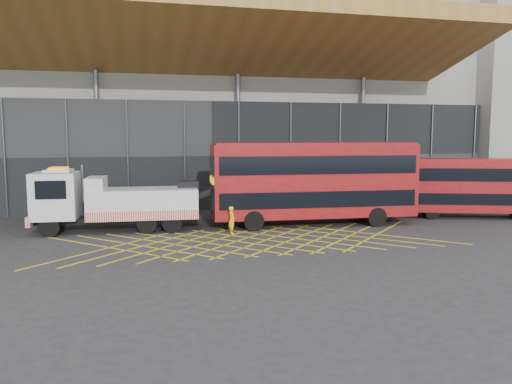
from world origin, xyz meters
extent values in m
plane|color=#252527|center=(0.00, 0.00, 0.00)|extent=(120.00, 120.00, 0.00)
cube|color=gold|center=(-4.80, 0.00, 0.01)|extent=(7.16, 7.16, 0.01)
cube|color=gold|center=(-4.80, 0.00, 0.01)|extent=(7.16, 7.16, 0.01)
cube|color=gold|center=(-3.20, 0.00, 0.01)|extent=(7.16, 7.16, 0.01)
cube|color=gold|center=(-3.20, 0.00, 0.01)|extent=(7.16, 7.16, 0.01)
cube|color=gold|center=(-1.60, 0.00, 0.01)|extent=(7.16, 7.16, 0.01)
cube|color=gold|center=(-1.60, 0.00, 0.01)|extent=(7.16, 7.16, 0.01)
cube|color=gold|center=(0.00, 0.00, 0.01)|extent=(7.16, 7.16, 0.01)
cube|color=gold|center=(0.00, 0.00, 0.01)|extent=(7.16, 7.16, 0.01)
cube|color=gold|center=(1.60, 0.00, 0.01)|extent=(7.16, 7.16, 0.01)
cube|color=gold|center=(1.60, 0.00, 0.01)|extent=(7.16, 7.16, 0.01)
cube|color=gold|center=(3.20, 0.00, 0.01)|extent=(7.16, 7.16, 0.01)
cube|color=gold|center=(3.20, 0.00, 0.01)|extent=(7.16, 7.16, 0.01)
cube|color=gold|center=(4.80, 0.00, 0.01)|extent=(7.16, 7.16, 0.01)
cube|color=gold|center=(4.80, 0.00, 0.01)|extent=(7.16, 7.16, 0.01)
cube|color=gold|center=(6.40, 0.00, 0.01)|extent=(7.16, 7.16, 0.01)
cube|color=gold|center=(6.40, 0.00, 0.01)|extent=(7.16, 7.16, 0.01)
cube|color=gold|center=(8.00, 0.00, 0.01)|extent=(7.16, 7.16, 0.01)
cube|color=gold|center=(8.00, 0.00, 0.01)|extent=(7.16, 7.16, 0.01)
cube|color=gold|center=(9.60, 0.00, 0.01)|extent=(7.16, 7.16, 0.01)
cube|color=gold|center=(9.60, 0.00, 0.01)|extent=(7.16, 7.16, 0.01)
cube|color=gray|center=(2.00, 19.00, 9.00)|extent=(55.00, 14.00, 18.00)
cube|color=black|center=(2.00, 11.70, 4.00)|extent=(55.00, 0.80, 8.00)
cube|color=olive|center=(0.00, 8.00, 11.50)|extent=(40.00, 11.93, 4.07)
cylinder|color=#595B60|center=(-6.00, 11.50, 5.00)|extent=(0.36, 0.36, 10.00)
cylinder|color=#595B60|center=(4.00, 11.50, 5.00)|extent=(0.36, 0.36, 10.00)
cylinder|color=#595B60|center=(14.00, 11.50, 5.00)|extent=(0.36, 0.36, 10.00)
cube|color=black|center=(-4.46, 4.35, 0.70)|extent=(9.55, 1.52, 0.35)
cube|color=silver|center=(-7.86, 4.54, 2.15)|extent=(2.54, 2.63, 2.60)
cube|color=black|center=(-9.08, 4.60, 2.60)|extent=(0.17, 2.20, 1.10)
cube|color=red|center=(-9.11, 4.61, 0.85)|extent=(0.39, 2.61, 0.55)
cube|color=orange|center=(-7.66, 4.53, 3.68)|extent=(0.97, 1.25, 0.12)
cube|color=silver|center=(-3.06, 4.27, 1.65)|extent=(6.33, 2.84, 1.60)
cube|color=red|center=(-3.13, 2.99, 1.05)|extent=(6.20, 0.40, 0.55)
cube|color=silver|center=(-5.66, 4.41, 2.80)|extent=(1.13, 2.45, 0.70)
cube|color=black|center=(-0.47, 4.13, 2.60)|extent=(1.23, 0.57, 0.50)
cube|color=black|center=(0.53, 4.07, 2.10)|extent=(2.20, 0.47, 1.08)
cylinder|color=black|center=(-8.12, 3.50, 0.55)|extent=(1.12, 0.41, 1.10)
cylinder|color=black|center=(-8.00, 5.60, 0.55)|extent=(1.12, 0.41, 1.10)
cylinder|color=black|center=(-1.52, 3.13, 0.55)|extent=(1.12, 0.41, 1.10)
cylinder|color=black|center=(-1.41, 5.23, 0.55)|extent=(1.12, 0.41, 1.10)
cylinder|color=#595B60|center=(-6.50, 5.46, 2.70)|extent=(0.14, 0.14, 2.20)
cube|color=maroon|center=(7.16, 3.71, 2.78)|extent=(12.59, 3.58, 4.39)
cube|color=black|center=(7.16, 3.71, 1.75)|extent=(12.09, 3.61, 0.96)
cube|color=black|center=(7.16, 3.71, 3.79)|extent=(12.09, 3.61, 1.07)
cube|color=black|center=(0.93, 4.06, 1.81)|extent=(0.20, 2.54, 1.47)
cube|color=black|center=(0.93, 4.06, 3.79)|extent=(0.20, 2.54, 1.07)
cube|color=yellow|center=(0.92, 4.06, 2.88)|extent=(0.17, 2.02, 0.40)
cube|color=maroon|center=(7.16, 3.71, 5.01)|extent=(12.33, 3.33, 0.14)
cylinder|color=black|center=(3.13, 2.64, 0.59)|extent=(1.19, 0.40, 1.18)
cylinder|color=black|center=(3.28, 5.22, 0.59)|extent=(1.19, 0.40, 1.18)
cylinder|color=black|center=(10.70, 2.21, 0.59)|extent=(1.19, 0.40, 1.18)
cylinder|color=black|center=(10.85, 4.79, 0.59)|extent=(1.19, 0.40, 1.18)
cube|color=maroon|center=(18.76, 3.75, 2.18)|extent=(9.95, 5.23, 3.43)
cube|color=black|center=(18.76, 3.75, 1.37)|extent=(9.60, 5.16, 0.75)
cube|color=black|center=(18.76, 3.75, 2.96)|extent=(9.60, 5.16, 0.84)
cube|color=black|center=(14.13, 5.30, 1.42)|extent=(0.69, 1.90, 1.15)
cube|color=black|center=(14.13, 5.30, 2.96)|extent=(0.69, 1.90, 0.84)
cube|color=yellow|center=(14.12, 5.30, 2.26)|extent=(0.56, 1.52, 0.31)
cube|color=maroon|center=(18.76, 3.75, 3.92)|extent=(9.70, 5.00, 0.11)
cylinder|color=black|center=(15.52, 3.80, 0.46)|extent=(0.96, 0.54, 0.92)
cylinder|color=black|center=(16.14, 5.66, 0.46)|extent=(0.96, 0.54, 0.92)
imported|color=yellow|center=(1.73, 2.05, 0.78)|extent=(0.39, 0.58, 1.56)
camera|label=1|loc=(-3.32, -25.15, 5.54)|focal=35.00mm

